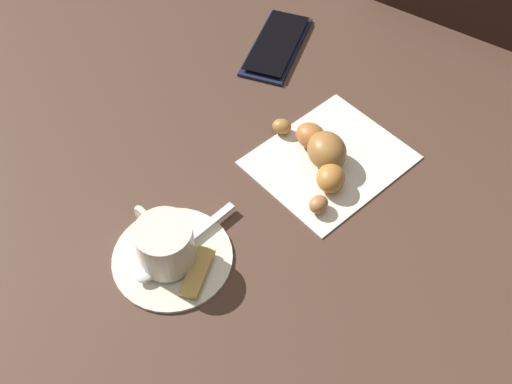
% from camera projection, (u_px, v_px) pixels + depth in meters
% --- Properties ---
extents(ground_plane, '(1.80, 1.80, 0.00)m').
position_uv_depth(ground_plane, '(251.00, 194.00, 0.72)').
color(ground_plane, '#473025').
extents(saucer, '(0.13, 0.13, 0.01)m').
position_uv_depth(saucer, '(173.00, 257.00, 0.67)').
color(saucer, silver).
rests_on(saucer, ground).
extents(espresso_cup, '(0.06, 0.09, 0.05)m').
position_uv_depth(espresso_cup, '(165.00, 244.00, 0.64)').
color(espresso_cup, silver).
rests_on(espresso_cup, saucer).
extents(teaspoon, '(0.14, 0.02, 0.01)m').
position_uv_depth(teaspoon, '(171.00, 254.00, 0.66)').
color(teaspoon, silver).
rests_on(teaspoon, saucer).
extents(sugar_packet, '(0.06, 0.05, 0.01)m').
position_uv_depth(sugar_packet, '(198.00, 272.00, 0.65)').
color(sugar_packet, tan).
rests_on(sugar_packet, saucer).
extents(napkin, '(0.19, 0.17, 0.00)m').
position_uv_depth(napkin, '(330.00, 159.00, 0.75)').
color(napkin, silver).
rests_on(napkin, ground).
extents(croissant, '(0.11, 0.14, 0.04)m').
position_uv_depth(croissant, '(321.00, 154.00, 0.73)').
color(croissant, '#A36A3D').
rests_on(croissant, napkin).
extents(cell_phone, '(0.17, 0.12, 0.01)m').
position_uv_depth(cell_phone, '(277.00, 45.00, 0.88)').
color(cell_phone, '#171B35').
rests_on(cell_phone, ground).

